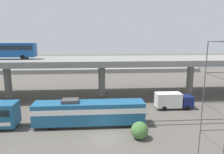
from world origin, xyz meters
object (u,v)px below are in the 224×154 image
service_truck_east (173,100)px  parked_car_5 (149,65)px  parked_car_1 (133,64)px  parked_car_2 (155,64)px  parked_car_6 (101,66)px  transit_bus_on_overpass (6,49)px  parked_car_4 (83,64)px  train_locomotive (95,112)px  parked_car_0 (110,64)px  parked_car_3 (132,64)px

service_truck_east → parked_car_5: 43.08m
parked_car_1 → parked_car_2: 9.18m
parked_car_2 → parked_car_6: bearing=9.9°
parked_car_1 → transit_bus_on_overpass: bearing=-131.2°
parked_car_1 → parked_car_4: 20.28m
transit_bus_on_overpass → parked_car_1: bearing=48.8°
service_truck_east → transit_bus_on_overpass: bearing=164.1°
parked_car_4 → parked_car_6: (7.33, -4.89, 0.00)m
parked_car_4 → parked_car_2: bearing=-2.0°
parked_car_4 → service_truck_east: bearing=-67.5°
parked_car_2 → parked_car_4: 29.42m
service_truck_east → parked_car_6: size_ratio=1.51×
train_locomotive → parked_car_0: (5.64, 52.05, 0.07)m
parked_car_2 → parked_car_5: size_ratio=1.05×
transit_bus_on_overpass → parked_car_3: transit_bus_on_overpass is taller
parked_car_4 → parked_car_3: bearing=-7.3°
parked_car_1 → service_truck_east: bearing=-90.8°
train_locomotive → parked_car_0: bearing=83.8°
parked_car_4 → parked_car_5: 26.22m
service_truck_east → parked_car_2: bearing=78.1°
train_locomotive → parked_car_0: train_locomotive is taller
service_truck_east → parked_car_2: size_ratio=1.49×
parked_car_1 → parked_car_5: size_ratio=0.93×
train_locomotive → parked_car_5: bearing=67.4°
parked_car_4 → parked_car_6: bearing=-33.7°
parked_car_0 → parked_car_6: size_ratio=0.94×
train_locomotive → parked_car_0: size_ratio=4.11×
parked_car_6 → parked_car_4: bearing=-33.7°
transit_bus_on_overpass → parked_car_6: 39.91m
parked_car_0 → parked_car_3: (8.54, -0.82, -0.00)m
parked_car_1 → parked_car_3: bearing=-105.9°
parked_car_5 → parked_car_6: same height
service_truck_east → parked_car_4: service_truck_east is taller
train_locomotive → service_truck_east: 15.61m
parked_car_5 → parked_car_6: size_ratio=0.97×
parked_car_2 → parked_car_0: bearing=2.0°
parked_car_3 → parked_car_4: same height
parked_car_0 → service_truck_east: bearing=-79.3°
parked_car_3 → service_truck_east: bearing=-89.9°
service_truck_east → parked_car_3: size_ratio=1.65×
parked_car_1 → parked_car_6: same height
train_locomotive → parked_car_3: train_locomotive is taller
train_locomotive → parked_car_1: 55.84m
parked_car_5 → transit_bus_on_overpass: bearing=-139.5°
parked_car_4 → parked_car_5: size_ratio=0.98×
service_truck_east → parked_car_5: size_ratio=1.56×
parked_car_0 → parked_car_3: bearing=-5.5°
service_truck_east → parked_car_4: bearing=112.5°
parked_car_2 → parked_car_3: same height
transit_bus_on_overpass → parked_car_0: 44.50m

